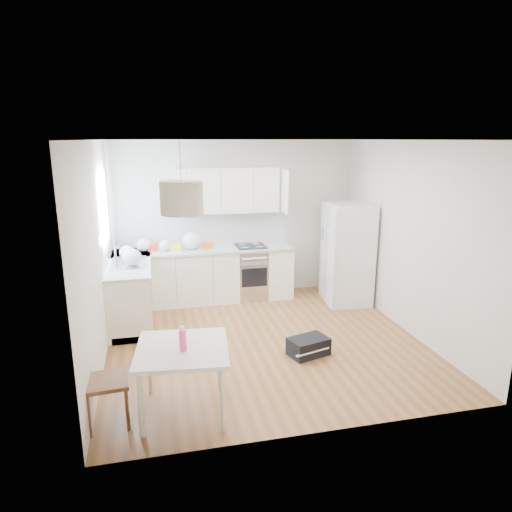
{
  "coord_description": "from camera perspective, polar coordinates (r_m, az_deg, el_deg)",
  "views": [
    {
      "loc": [
        -1.42,
        -5.65,
        2.71
      ],
      "look_at": [
        -0.03,
        0.4,
        1.11
      ],
      "focal_mm": 32.0,
      "sensor_mm": 36.0,
      "label": 1
    }
  ],
  "objects": [
    {
      "name": "gym_bag",
      "position": [
        6.04,
        6.57,
        -11.15
      ],
      "size": [
        0.57,
        0.45,
        0.23
      ],
      "primitive_type": "cube",
      "rotation": [
        0.0,
        0.0,
        0.29
      ],
      "color": "black",
      "rests_on": "floor"
    },
    {
      "name": "snack_red",
      "position": [
        7.69,
        -12.84,
        1.06
      ],
      "size": [
        0.21,
        0.17,
        0.12
      ],
      "primitive_type": "cube",
      "rotation": [
        0.0,
        0.0,
        0.42
      ],
      "color": "red",
      "rests_on": "counter_back"
    },
    {
      "name": "window_glassblock",
      "position": [
        6.9,
        -18.48,
        5.69
      ],
      "size": [
        0.02,
        1.0,
        1.0
      ],
      "primitive_type": "cube",
      "color": "#BFE0F9",
      "rests_on": "wall_left"
    },
    {
      "name": "cabinets_back",
      "position": [
        7.83,
        -6.41,
        -2.51
      ],
      "size": [
        3.0,
        0.6,
        0.88
      ],
      "primitive_type": "cube",
      "color": "white",
      "rests_on": "floor"
    },
    {
      "name": "refrigerator",
      "position": [
        7.82,
        11.39,
        0.31
      ],
      "size": [
        0.89,
        0.91,
        1.68
      ],
      "primitive_type": null,
      "rotation": [
        0.0,
        0.0,
        -0.1
      ],
      "color": "white",
      "rests_on": "floor"
    },
    {
      "name": "backsplash_left",
      "position": [
        7.05,
        -18.15,
        1.41
      ],
      "size": [
        0.01,
        1.8,
        0.58
      ],
      "primitive_type": "cube",
      "color": "white",
      "rests_on": "wall_left"
    },
    {
      "name": "grocery_bag_b",
      "position": [
        7.63,
        -11.26,
        1.31
      ],
      "size": [
        0.21,
        0.18,
        0.19
      ],
      "primitive_type": "ellipsoid",
      "color": "silver",
      "rests_on": "counter_back"
    },
    {
      "name": "grocery_bag_c",
      "position": [
        7.68,
        -7.99,
        1.9
      ],
      "size": [
        0.32,
        0.27,
        0.29
      ],
      "primitive_type": "ellipsoid",
      "color": "silver",
      "rests_on": "counter_back"
    },
    {
      "name": "range_oven",
      "position": [
        7.96,
        -0.68,
        -2.14
      ],
      "size": [
        0.5,
        0.61,
        0.88
      ],
      "primitive_type": null,
      "color": "silver",
      "rests_on": "floor"
    },
    {
      "name": "counter_back",
      "position": [
        7.71,
        -6.5,
        0.76
      ],
      "size": [
        3.02,
        0.64,
        0.04
      ],
      "primitive_type": "cube",
      "color": "#ACAFB1",
      "rests_on": "cabinets_back"
    },
    {
      "name": "dining_table",
      "position": [
        4.69,
        -9.19,
        -12.04
      ],
      "size": [
        0.99,
        0.99,
        0.71
      ],
      "rotation": [
        0.0,
        0.0,
        -0.11
      ],
      "color": "beige",
      "rests_on": "floor"
    },
    {
      "name": "snack_orange",
      "position": [
        7.69,
        -6.06,
        1.31
      ],
      "size": [
        0.19,
        0.15,
        0.11
      ],
      "primitive_type": "cube",
      "rotation": [
        0.0,
        0.0,
        0.34
      ],
      "color": "orange",
      "rests_on": "counter_back"
    },
    {
      "name": "sink",
      "position": [
        7.05,
        -15.62,
        -0.88
      ],
      "size": [
        0.5,
        0.8,
        0.16
      ],
      "primitive_type": null,
      "color": "silver",
      "rests_on": "counter_left"
    },
    {
      "name": "cabinets_left",
      "position": [
        7.23,
        -15.35,
        -4.41
      ],
      "size": [
        0.6,
        1.8,
        0.88
      ],
      "primitive_type": "cube",
      "color": "white",
      "rests_on": "floor"
    },
    {
      "name": "floor",
      "position": [
        6.43,
        1.05,
        -10.51
      ],
      "size": [
        4.2,
        4.2,
        0.0
      ],
      "primitive_type": "plane",
      "color": "brown",
      "rests_on": "ground"
    },
    {
      "name": "backsplash_back",
      "position": [
        7.93,
        -6.82,
        3.43
      ],
      "size": [
        3.0,
        0.01,
        0.58
      ],
      "primitive_type": "cube",
      "color": "white",
      "rests_on": "wall_back"
    },
    {
      "name": "upper_cabinets",
      "position": [
        7.74,
        -3.49,
        8.21
      ],
      "size": [
        1.7,
        0.32,
        0.75
      ],
      "primitive_type": "cube",
      "color": "white",
      "rests_on": "wall_back"
    },
    {
      "name": "wall_left",
      "position": [
        5.85,
        -19.26,
        0.16
      ],
      "size": [
        0.0,
        4.2,
        4.2
      ],
      "primitive_type": "plane",
      "rotation": [
        1.57,
        0.0,
        1.57
      ],
      "color": "beige",
      "rests_on": "floor"
    },
    {
      "name": "ceiling",
      "position": [
        5.83,
        1.17,
        14.32
      ],
      "size": [
        4.2,
        4.2,
        0.0
      ],
      "primitive_type": "plane",
      "rotation": [
        3.14,
        0.0,
        0.0
      ],
      "color": "white",
      "rests_on": "wall_back"
    },
    {
      "name": "grocery_bag_d",
      "position": [
        7.26,
        -15.82,
        0.44
      ],
      "size": [
        0.23,
        0.2,
        0.21
      ],
      "primitive_type": "ellipsoid",
      "color": "silver",
      "rests_on": "counter_back"
    },
    {
      "name": "wall_back",
      "position": [
        8.0,
        -2.56,
        4.63
      ],
      "size": [
        4.2,
        0.0,
        4.2
      ],
      "primitive_type": "plane",
      "rotation": [
        1.57,
        0.0,
        0.0
      ],
      "color": "beige",
      "rests_on": "floor"
    },
    {
      "name": "grocery_bag_e",
      "position": [
        6.85,
        -15.23,
        -0.16
      ],
      "size": [
        0.28,
        0.23,
        0.25
      ],
      "primitive_type": "ellipsoid",
      "color": "silver",
      "rests_on": "counter_left"
    },
    {
      "name": "dining_chair",
      "position": [
        4.74,
        -18.26,
        -14.4
      ],
      "size": [
        0.44,
        0.44,
        0.97
      ],
      "primitive_type": null,
      "rotation": [
        0.0,
        0.0,
        0.08
      ],
      "color": "#4E3017",
      "rests_on": "floor"
    },
    {
      "name": "grocery_bag_a",
      "position": [
        7.66,
        -13.86,
        1.32
      ],
      "size": [
        0.24,
        0.2,
        0.21
      ],
      "primitive_type": "ellipsoid",
      "color": "silver",
      "rests_on": "counter_back"
    },
    {
      "name": "wall_right",
      "position": [
        6.8,
        18.55,
        2.13
      ],
      "size": [
        0.0,
        4.2,
        4.2
      ],
      "primitive_type": "plane",
      "rotation": [
        1.57,
        0.0,
        -1.57
      ],
      "color": "beige",
      "rests_on": "floor"
    },
    {
      "name": "counter_left",
      "position": [
        7.1,
        -15.6,
        -0.89
      ],
      "size": [
        0.64,
        1.82,
        0.04
      ],
      "primitive_type": "cube",
      "color": "#ACAFB1",
      "rests_on": "cabinets_left"
    },
    {
      "name": "pendant_lamp",
      "position": [
        4.34,
        -9.27,
        7.21
      ],
      "size": [
        0.41,
        0.41,
        0.31
      ],
      "primitive_type": "cylinder",
      "rotation": [
        0.0,
        0.0,
        0.02
      ],
      "color": "beige",
      "rests_on": "ceiling"
    },
    {
      "name": "snack_yellow",
      "position": [
        7.63,
        -10.03,
        1.06
      ],
      "size": [
        0.18,
        0.13,
        0.11
      ],
      "primitive_type": "cube",
      "rotation": [
        0.0,
        0.0,
        -0.18
      ],
      "color": "yellow",
      "rests_on": "counter_back"
    },
    {
      "name": "drink_bottle",
      "position": [
        4.55,
        -9.14,
        -10.13
      ],
      "size": [
        0.09,
        0.09,
        0.25
      ],
      "primitive_type": "cylinder",
      "rotation": [
        0.0,
        0.0,
        -0.28
      ],
      "color": "#F04283",
      "rests_on": "dining_table"
    }
  ]
}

